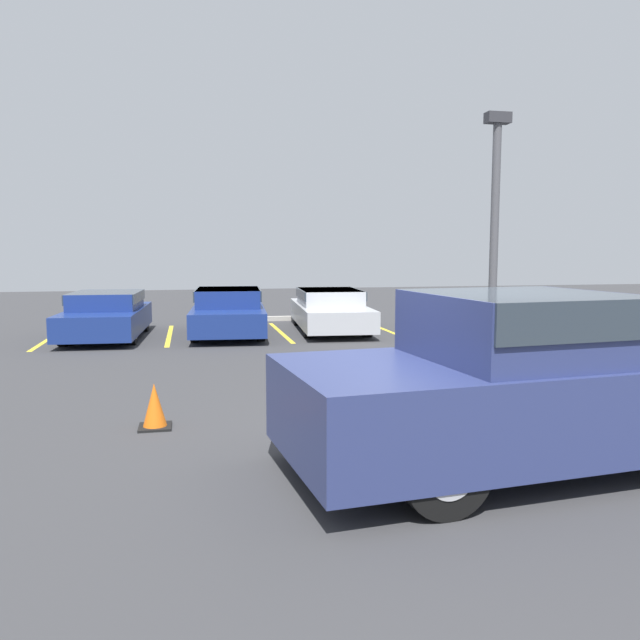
% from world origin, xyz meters
% --- Properties ---
extents(ground_plane, '(60.00, 60.00, 0.00)m').
position_xyz_m(ground_plane, '(0.00, 0.00, 0.00)').
color(ground_plane, '#38383A').
extents(stall_stripe_a, '(0.12, 4.25, 0.01)m').
position_xyz_m(stall_stripe_a, '(-6.31, 10.54, 0.00)').
color(stall_stripe_a, yellow).
rests_on(stall_stripe_a, ground_plane).
extents(stall_stripe_b, '(0.12, 4.25, 0.01)m').
position_xyz_m(stall_stripe_b, '(-3.35, 10.54, 0.00)').
color(stall_stripe_b, yellow).
rests_on(stall_stripe_b, ground_plane).
extents(stall_stripe_c, '(0.12, 4.25, 0.01)m').
position_xyz_m(stall_stripe_c, '(-0.39, 10.54, 0.00)').
color(stall_stripe_c, yellow).
rests_on(stall_stripe_c, ground_plane).
extents(stall_stripe_d, '(0.12, 4.25, 0.01)m').
position_xyz_m(stall_stripe_d, '(2.58, 10.54, 0.00)').
color(stall_stripe_d, yellow).
rests_on(stall_stripe_d, ground_plane).
extents(pickup_truck, '(5.62, 2.63, 1.80)m').
position_xyz_m(pickup_truck, '(0.77, -0.45, 0.88)').
color(pickup_truck, navy).
rests_on(pickup_truck, ground_plane).
extents(parked_sedan_a, '(2.00, 4.31, 1.18)m').
position_xyz_m(parked_sedan_a, '(-4.89, 10.36, 0.63)').
color(parked_sedan_a, navy).
rests_on(parked_sedan_a, ground_plane).
extents(parked_sedan_b, '(2.16, 4.62, 1.21)m').
position_xyz_m(parked_sedan_b, '(-1.80, 10.43, 0.65)').
color(parked_sedan_b, navy).
rests_on(parked_sedan_b, ground_plane).
extents(parked_sedan_c, '(2.13, 4.79, 1.15)m').
position_xyz_m(parked_sedan_c, '(1.02, 10.65, 0.62)').
color(parked_sedan_c, '#B7BABF').
rests_on(parked_sedan_c, ground_plane).
extents(light_post, '(0.70, 0.36, 6.08)m').
position_xyz_m(light_post, '(5.79, 10.37, 3.45)').
color(light_post, '#515156').
rests_on(light_post, ground_plane).
extents(traffic_cone, '(0.41, 0.41, 0.57)m').
position_xyz_m(traffic_cone, '(-3.28, 1.72, 0.26)').
color(traffic_cone, black).
rests_on(traffic_cone, ground_plane).
extents(wheel_stop_curb, '(1.84, 0.20, 0.14)m').
position_xyz_m(wheel_stop_curb, '(0.46, 13.37, 0.07)').
color(wheel_stop_curb, '#B7B2A8').
rests_on(wheel_stop_curb, ground_plane).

